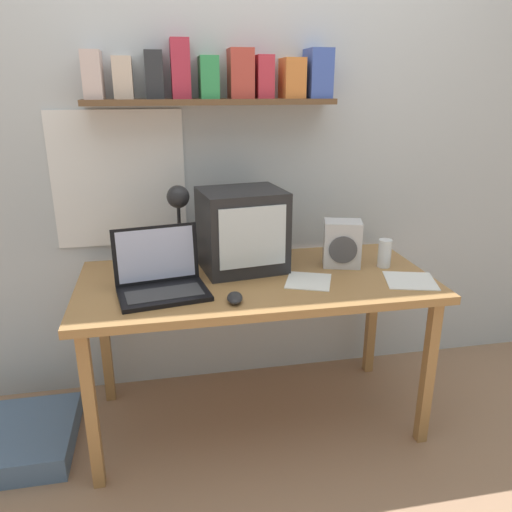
{
  "coord_description": "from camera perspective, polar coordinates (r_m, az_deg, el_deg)",
  "views": [
    {
      "loc": [
        -0.39,
        -1.98,
        1.52
      ],
      "look_at": [
        0.0,
        0.0,
        0.82
      ],
      "focal_mm": 35.0,
      "sensor_mm": 36.0,
      "label": 1
    }
  ],
  "objects": [
    {
      "name": "back_wall",
      "position": [
        2.47,
        -2.22,
        14.06
      ],
      "size": [
        5.6,
        0.24,
        2.6
      ],
      "color": "silver",
      "rests_on": "ground_plane"
    },
    {
      "name": "desk_lamp",
      "position": [
        2.24,
        -8.83,
        5.19
      ],
      "size": [
        0.12,
        0.17,
        0.38
      ],
      "rotation": [
        0.0,
        0.0,
        -0.02
      ],
      "color": "#232326",
      "rests_on": "corner_desk"
    },
    {
      "name": "floor_cushion",
      "position": [
        2.54,
        -25.59,
        -18.4
      ],
      "size": [
        0.48,
        0.48,
        0.11
      ],
      "color": "slate",
      "rests_on": "ground_plane"
    },
    {
      "name": "juice_glass",
      "position": [
        2.36,
        14.47,
        0.15
      ],
      "size": [
        0.06,
        0.06,
        0.13
      ],
      "color": "white",
      "rests_on": "corner_desk"
    },
    {
      "name": "laptop",
      "position": [
        2.05,
        -10.88,
        -2.27
      ],
      "size": [
        0.39,
        0.32,
        0.25
      ],
      "rotation": [
        0.0,
        0.0,
        0.16
      ],
      "color": "black",
      "rests_on": "corner_desk"
    },
    {
      "name": "open_notebook",
      "position": [
        2.23,
        17.23,
        -2.71
      ],
      "size": [
        0.26,
        0.25,
        0.0
      ],
      "rotation": [
        0.0,
        0.0,
        -0.29
      ],
      "color": "white",
      "rests_on": "corner_desk"
    },
    {
      "name": "corner_desk",
      "position": [
        2.19,
        0.0,
        -4.05
      ],
      "size": [
        1.52,
        0.72,
        0.72
      ],
      "color": "#A57542",
      "rests_on": "ground_plane"
    },
    {
      "name": "space_heater",
      "position": [
        2.32,
        9.81,
        1.41
      ],
      "size": [
        0.2,
        0.17,
        0.21
      ],
      "rotation": [
        0.0,
        0.0,
        -0.28
      ],
      "color": "silver",
      "rests_on": "corner_desk"
    },
    {
      "name": "crt_monitor",
      "position": [
        2.23,
        -1.61,
        2.99
      ],
      "size": [
        0.4,
        0.35,
        0.36
      ],
      "rotation": [
        0.0,
        0.0,
        0.14
      ],
      "color": "#232326",
      "rests_on": "corner_desk"
    },
    {
      "name": "computer_mouse",
      "position": [
        1.93,
        -2.44,
        -4.8
      ],
      "size": [
        0.07,
        0.11,
        0.03
      ],
      "rotation": [
        0.0,
        0.0,
        -0.13
      ],
      "color": "#232326",
      "rests_on": "corner_desk"
    },
    {
      "name": "ground_plane",
      "position": [
        2.53,
        0.0,
        -17.95
      ],
      "size": [
        12.0,
        12.0,
        0.0
      ],
      "primitive_type": "plane",
      "color": "#A27B5E"
    },
    {
      "name": "loose_paper_near_monitor",
      "position": [
        2.14,
        6.03,
        -2.87
      ],
      "size": [
        0.24,
        0.25,
        0.0
      ],
      "rotation": [
        0.0,
        0.0,
        -0.38
      ],
      "color": "white",
      "rests_on": "corner_desk"
    }
  ]
}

